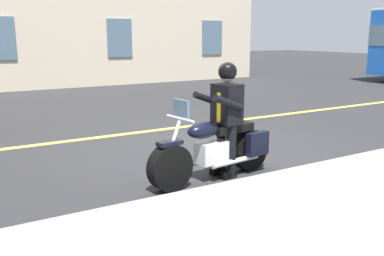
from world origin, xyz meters
The scene contains 4 objects.
ground_plane centered at (0.00, 0.00, 0.00)m, with size 80.00×80.00×0.00m, color #28282B.
lane_center_stripe centered at (0.00, -2.00, 0.01)m, with size 60.00×0.16×0.01m, color #E5DB4C.
motorcycle_main centered at (0.75, 1.45, 0.45)m, with size 2.22×0.77×1.26m.
rider_main centered at (0.56, 1.43, 1.04)m, with size 0.67×0.60×1.74m.
Camera 1 is at (4.25, 6.59, 2.13)m, focal length 40.15 mm.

